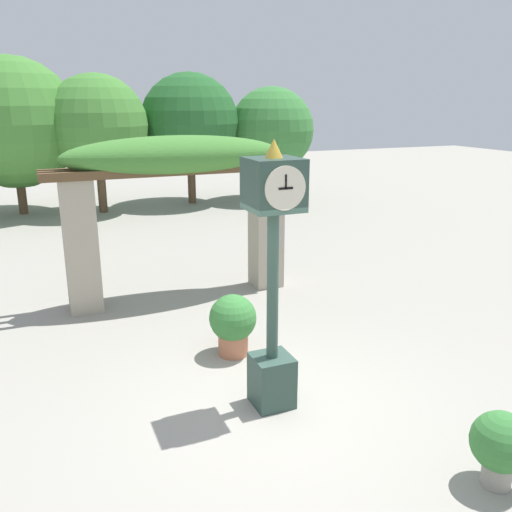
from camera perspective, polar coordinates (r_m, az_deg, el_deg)
The scene contains 6 objects.
ground_plane at distance 6.90m, azimuth 1.68°, elevation -15.48°, with size 60.00×60.00×0.00m, color gray.
pedestal_clock at distance 6.22m, azimuth 1.78°, elevation -1.39°, with size 0.58×0.62×3.22m.
pergola at distance 9.93m, azimuth -8.30°, elevation 7.87°, with size 4.66×1.15×3.01m.
potted_plant_near_left at distance 7.93m, azimuth -2.45°, elevation -6.95°, with size 0.69×0.69×0.92m.
potted_plant_near_right at distance 5.95m, azimuth 24.36°, elevation -17.65°, with size 0.58×0.58×0.78m.
tree_line at distance 18.87m, azimuth -17.53°, elevation 12.76°, with size 14.99×4.40×4.96m.
Camera 1 is at (-2.45, -5.34, 3.62)m, focal length 38.00 mm.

